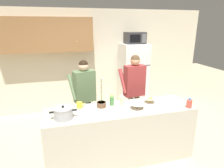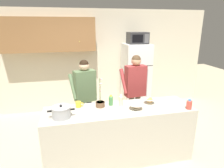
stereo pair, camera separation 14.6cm
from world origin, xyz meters
TOP-DOWN VIEW (x-y plane):
  - ground_plane at (0.00, 0.00)m, footprint 14.00×14.00m
  - back_wall_unit at (-0.29, 2.25)m, footprint 6.00×0.48m
  - kitchen_island at (0.00, 0.00)m, footprint 2.41×0.68m
  - refrigerator at (0.93, 1.85)m, footprint 0.64×0.68m
  - microwave at (0.93, 1.83)m, footprint 0.48×0.37m
  - person_near_pot at (-0.48, 0.84)m, footprint 0.57×0.51m
  - person_by_sink at (0.55, 0.83)m, footprint 0.54×0.46m
  - cooking_pot at (-0.90, -0.11)m, footprint 0.39×0.28m
  - coffee_mug at (-0.64, 0.21)m, footprint 0.13×0.09m
  - bread_bowl at (0.56, 0.10)m, footprint 0.19×0.19m
  - empty_bowl at (0.25, -0.07)m, footprint 0.22×0.22m
  - bottle_near_edge at (0.06, 0.12)m, footprint 0.07×0.07m
  - bottle_mid_counter at (-0.10, 0.17)m, footprint 0.07×0.07m
  - bottle_far_corner at (1.08, -0.25)m, footprint 0.09×0.09m
  - potted_orchid at (-0.29, 0.14)m, footprint 0.15×0.15m

SIDE VIEW (x-z plane):
  - ground_plane at x=0.00m, z-range 0.00..0.00m
  - kitchen_island at x=0.00m, z-range 0.00..0.92m
  - refrigerator at x=0.93m, z-range 0.00..1.76m
  - empty_bowl at x=0.25m, z-range 0.93..1.01m
  - coffee_mug at x=-0.64m, z-range 0.92..1.02m
  - bread_bowl at x=0.56m, z-range 0.92..1.02m
  - person_near_pot at x=-0.48m, z-range 0.19..1.78m
  - potted_orchid at x=-0.29m, z-range 0.74..1.23m
  - bottle_far_corner at x=1.08m, z-range 0.92..1.08m
  - cooking_pot at x=-0.90m, z-range 0.90..1.11m
  - bottle_mid_counter at x=-0.10m, z-range 0.92..1.10m
  - bottle_near_edge at x=0.06m, z-range 0.92..1.11m
  - person_by_sink at x=0.55m, z-range 0.20..1.85m
  - back_wall_unit at x=-0.29m, z-range 0.17..2.77m
  - microwave at x=0.93m, z-range 1.76..2.04m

